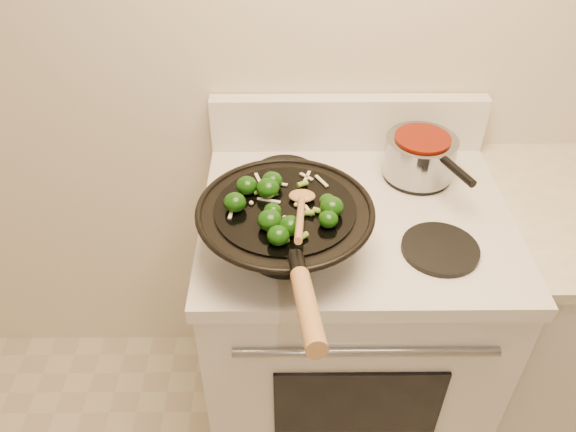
{
  "coord_description": "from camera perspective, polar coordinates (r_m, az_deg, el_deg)",
  "views": [
    {
      "loc": [
        -0.44,
        0.07,
        1.82
      ],
      "look_at": [
        -0.43,
        1.02,
        1.03
      ],
      "focal_mm": 35.0,
      "sensor_mm": 36.0,
      "label": 1
    }
  ],
  "objects": [
    {
      "name": "stove",
      "position": [
        1.75,
        5.77,
        -10.92
      ],
      "size": [
        0.78,
        0.67,
        1.08
      ],
      "color": "white",
      "rests_on": "ground"
    },
    {
      "name": "wok",
      "position": [
        1.25,
        -0.26,
        -1.14
      ],
      "size": [
        0.39,
        0.65,
        0.23
      ],
      "color": "black",
      "rests_on": "stove"
    },
    {
      "name": "stirfry",
      "position": [
        1.2,
        -0.72,
        1.06
      ],
      "size": [
        0.26,
        0.27,
        0.04
      ],
      "color": "#0F3808",
      "rests_on": "wok"
    },
    {
      "name": "wooden_spoon",
      "position": [
        1.17,
        1.33,
        0.88
      ],
      "size": [
        0.06,
        0.27,
        0.1
      ],
      "color": "#A47340",
      "rests_on": "wok"
    },
    {
      "name": "saucepan",
      "position": [
        1.54,
        13.29,
        6.0
      ],
      "size": [
        0.19,
        0.29,
        0.11
      ],
      "color": "gray",
      "rests_on": "stove"
    }
  ]
}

